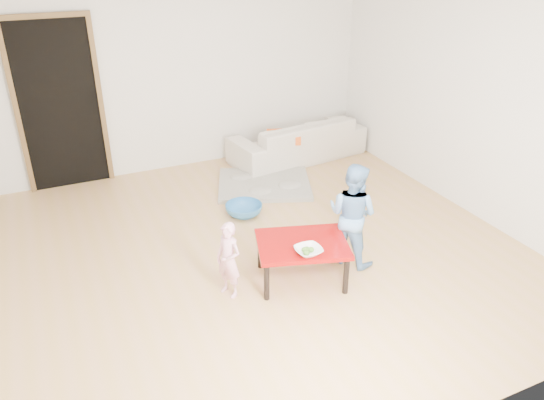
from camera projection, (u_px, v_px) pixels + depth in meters
floor at (264, 248)px, 5.45m from camera, size 5.00×5.00×0.01m
back_wall at (186, 71)px, 6.90m from camera, size 5.00×0.02×2.60m
right_wall at (472, 97)px, 5.80m from camera, size 0.02×5.00×2.60m
doorway at (60, 107)px, 6.41m from camera, size 1.02×0.08×2.11m
sofa at (298, 139)px, 7.53m from camera, size 2.02×1.01×0.57m
cushion at (283, 137)px, 7.19m from camera, size 0.53×0.50×0.11m
red_table at (302, 261)px, 4.88m from camera, size 0.95×0.82×0.41m
bowl at (308, 251)px, 4.60m from camera, size 0.23×0.23×0.06m
broccoli at (308, 251)px, 4.60m from camera, size 0.12×0.12×0.06m
child_pink at (229, 260)px, 4.61m from camera, size 0.27×0.31×0.71m
child_blue at (352, 214)px, 5.03m from camera, size 0.59×0.63×1.03m
basin at (244, 210)px, 6.07m from camera, size 0.42×0.42×0.13m
blanket at (264, 184)px, 6.78m from camera, size 1.42×1.31×0.06m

